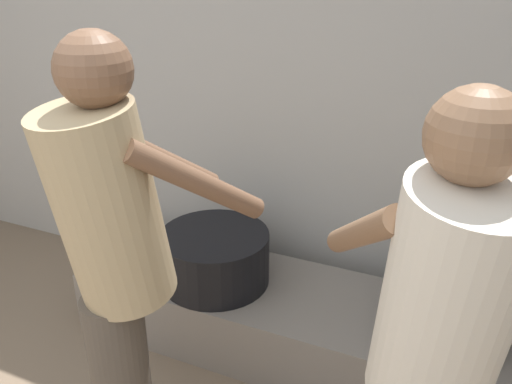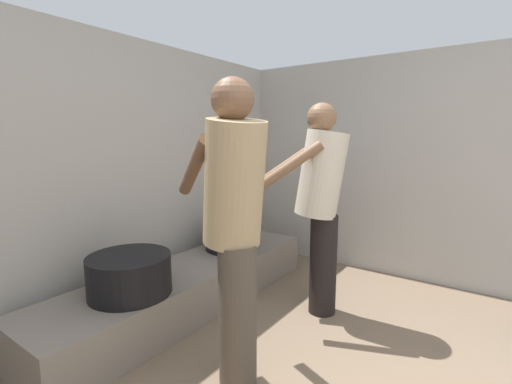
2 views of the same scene
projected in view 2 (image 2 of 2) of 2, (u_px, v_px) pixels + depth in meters
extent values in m
cube|color=#ADA8A0|center=(37.00, 182.00, 2.30)|extent=(5.18, 0.20, 2.05)
cube|color=slate|center=(189.00, 287.00, 2.78)|extent=(2.41, 0.60, 0.32)
cylinder|color=black|center=(231.00, 236.00, 3.18)|extent=(0.45, 0.45, 0.24)
cylinder|color=#937047|center=(236.00, 199.00, 3.19)|extent=(0.06, 0.26, 0.51)
cylinder|color=black|center=(130.00, 275.00, 2.27)|extent=(0.52, 0.52, 0.25)
cylinder|color=black|center=(323.00, 264.00, 2.66)|extent=(0.20, 0.20, 0.75)
cylinder|color=beige|center=(322.00, 174.00, 2.56)|extent=(0.45, 0.48, 0.64)
sphere|color=brown|center=(322.00, 118.00, 2.50)|extent=(0.21, 0.21, 0.21)
cylinder|color=brown|center=(289.00, 163.00, 2.70)|extent=(0.29, 0.43, 0.35)
cylinder|color=brown|center=(290.00, 166.00, 2.44)|extent=(0.29, 0.43, 0.35)
cylinder|color=#4C4238|center=(238.00, 317.00, 1.87)|extent=(0.20, 0.20, 0.77)
cylinder|color=tan|center=(234.00, 183.00, 1.78)|extent=(0.45, 0.48, 0.66)
sphere|color=brown|center=(233.00, 99.00, 1.73)|extent=(0.21, 0.21, 0.21)
cylinder|color=brown|center=(240.00, 165.00, 2.04)|extent=(0.29, 0.45, 0.36)
cylinder|color=brown|center=(194.00, 167.00, 1.93)|extent=(0.29, 0.45, 0.36)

